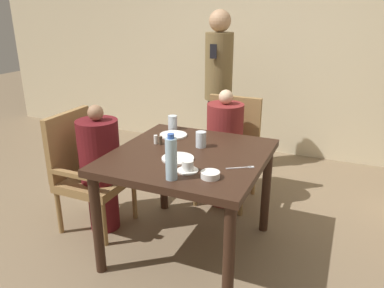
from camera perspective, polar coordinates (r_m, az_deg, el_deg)
name	(u,v)px	position (r m, az deg, el deg)	size (l,w,h in m)	color
ground_plane	(189,248)	(2.96, -0.43, -15.56)	(16.00, 16.00, 0.00)	#7A664C
wall_back	(269,37)	(4.64, 11.61, 15.65)	(8.00, 0.06, 2.80)	beige
dining_table	(189,167)	(2.63, -0.46, -3.53)	(1.04, 1.07, 0.78)	#331E14
chair_left_side	(86,168)	(3.14, -15.87, -3.57)	(0.50, 0.50, 0.95)	olive
diner_in_left_chair	(101,168)	(3.05, -13.77, -3.51)	(0.32, 0.32, 1.04)	#5B1419
chair_far_side	(229,147)	(3.50, 5.70, -0.45)	(0.50, 0.50, 0.95)	olive
diner_in_far_chair	(224,147)	(3.35, 4.95, -0.53)	(0.32, 0.32, 1.07)	maroon
standing_host	(218,88)	(4.03, 4.04, 8.51)	(0.29, 0.33, 1.71)	#2D2D33
plate_main_left	(173,135)	(2.94, -2.86, 1.39)	(0.22, 0.22, 0.01)	white
plate_main_right	(178,158)	(2.48, -2.18, -2.20)	(0.22, 0.22, 0.01)	white
teacup_with_saucer	(188,167)	(2.30, -0.67, -3.49)	(0.13, 0.13, 0.07)	white
bowl_small	(210,175)	(2.22, 2.80, -4.71)	(0.11, 0.11, 0.04)	white
water_bottle	(171,158)	(2.16, -3.19, -2.20)	(0.07, 0.07, 0.28)	#A3C6DB
glass_tall_near	(173,122)	(3.09, -2.97, 3.30)	(0.08, 0.08, 0.11)	silver
glass_tall_mid	(201,139)	(2.69, 1.37, 0.71)	(0.08, 0.08, 0.11)	silver
salt_shaker	(156,139)	(2.77, -5.55, 0.69)	(0.03, 0.03, 0.07)	white
pepper_shaker	(160,140)	(2.75, -4.83, 0.55)	(0.03, 0.03, 0.06)	#4C3D2D
fork_beside_plate	(243,168)	(2.37, 7.80, -3.58)	(0.16, 0.11, 0.00)	silver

